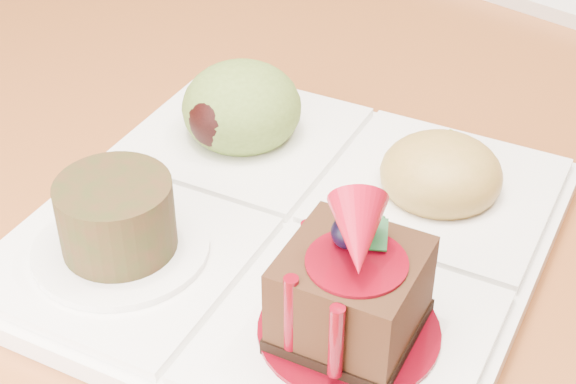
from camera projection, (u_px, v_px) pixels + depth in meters
The scene contains 1 object.
sampler_plate at pixel (288, 209), 0.48m from camera, with size 0.31×0.31×0.10m.
Camera 1 is at (0.17, -0.64, 1.06)m, focal length 55.00 mm.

